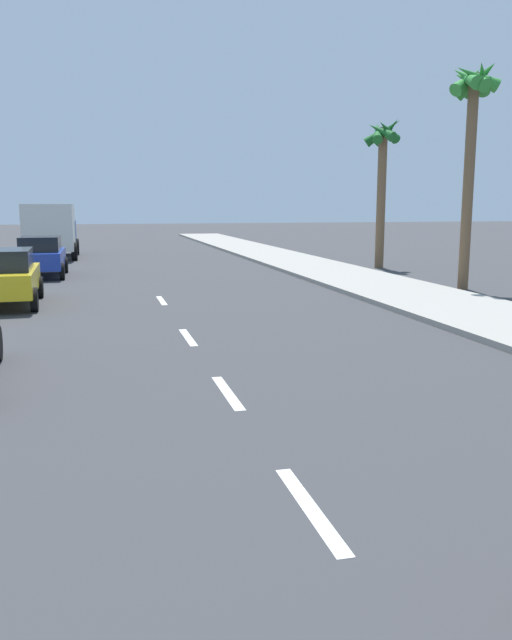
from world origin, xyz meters
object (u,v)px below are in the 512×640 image
object	(u,v)px
parked_car_yellow	(4,276)
parked_car_blue	(41,255)
palm_tree_far	(472,109)
palm_tree_distant	(383,157)
delivery_truck	(51,229)

from	to	relation	value
parked_car_yellow	parked_car_blue	bearing A→B (deg)	85.46
parked_car_yellow	palm_tree_far	bearing A→B (deg)	-0.79
parked_car_yellow	palm_tree_distant	size ratio (longest dim) A/B	0.61
delivery_truck	palm_tree_far	world-z (taller)	palm_tree_far
palm_tree_far	palm_tree_distant	xyz separation A→B (m)	(0.45, 7.54, -0.95)
delivery_truck	palm_tree_far	distance (m)	22.13
parked_car_yellow	palm_tree_distant	bearing A→B (deg)	26.20
parked_car_blue	palm_tree_distant	size ratio (longest dim) A/B	0.60
parked_car_blue	delivery_truck	bearing A→B (deg)	91.51
parked_car_yellow	palm_tree_distant	xyz separation A→B (m)	(14.73, 7.66, 3.97)
parked_car_yellow	parked_car_blue	xyz separation A→B (m)	(0.42, 7.44, -0.00)
palm_tree_distant	delivery_truck	bearing A→B (deg)	147.99
parked_car_blue	delivery_truck	size ratio (longest dim) A/B	0.63
parked_car_yellow	parked_car_blue	size ratio (longest dim) A/B	1.02
parked_car_yellow	palm_tree_far	world-z (taller)	palm_tree_far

